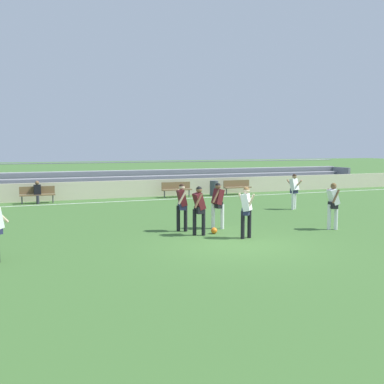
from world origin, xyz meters
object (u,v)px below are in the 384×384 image
spectator_seated (37,190)px  player_white_wide_right (294,188)px  bench_far_left (237,186)px  player_dark_on_ball (199,206)px  player_white_wide_left (246,208)px  trash_bin (214,188)px  bench_centre_sideline (37,193)px  soccer_ball (214,231)px  player_dark_dropping_back (182,203)px  player_white_pressing_high (333,202)px  bleacher_stand (181,180)px  bench_near_bin (176,188)px  player_dark_trailing_run (218,201)px

spectator_seated → player_white_wide_right: bearing=-31.3°
bench_far_left → player_dark_on_ball: size_ratio=1.07×
player_white_wide_left → trash_bin: bearing=70.2°
bench_centre_sideline → soccer_ball: bench_centre_sideline is taller
player_dark_dropping_back → bench_centre_sideline: bearing=113.3°
player_dark_dropping_back → trash_bin: bearing=59.9°
soccer_ball → player_dark_dropping_back: bearing=136.3°
spectator_seated → player_white_pressing_high: bearing=-50.9°
bleacher_stand → bench_centre_sideline: bleacher_stand is taller
bench_near_bin → trash_bin: 2.43m
player_white_wide_left → soccer_ball: (-0.66, 1.09, -0.91)m
bleacher_stand → player_dark_trailing_run: (-3.38, -13.01, 0.18)m
bleacher_stand → spectator_seated: bearing=-162.5°
player_dark_on_ball → player_dark_dropping_back: player_dark_dropping_back is taller
player_white_pressing_high → player_dark_on_ball: bearing=170.6°
bench_far_left → bench_near_bin: (-4.06, 0.00, 0.00)m
player_dark_on_ball → bleacher_stand: bearing=72.1°
trash_bin → player_white_pressing_high: (-0.68, -11.87, 0.56)m
player_dark_trailing_run → player_white_wide_left: player_white_wide_left is taller
player_dark_trailing_run → player_dark_on_ball: player_dark_trailing_run is taller
player_white_wide_right → bleacher_stand: bearing=102.4°
bench_far_left → player_white_wide_right: bearing=-94.7°
player_dark_trailing_run → player_dark_dropping_back: player_dark_dropping_back is taller
trash_bin → player_dark_on_ball: (-5.60, -11.05, 0.54)m
bench_centre_sideline → player_dark_on_ball: bearing=-67.1°
bleacher_stand → soccer_ball: bearing=-105.7°
bench_near_bin → player_white_wide_right: player_white_wide_right is taller
spectator_seated → player_white_wide_right: 13.28m
trash_bin → player_white_wide_left: size_ratio=0.54×
player_white_wide_left → soccer_ball: size_ratio=7.76×
bleacher_stand → player_dark_on_ball: bleacher_stand is taller
bench_centre_sideline → trash_bin: size_ratio=1.96×
bench_far_left → soccer_ball: bench_far_left is taller
bench_far_left → player_dark_dropping_back: bearing=-126.3°
player_dark_trailing_run → bench_far_left: bearing=59.1°
bench_near_bin → player_white_wide_left: bearing=-99.0°
spectator_seated → player_white_pressing_high: player_white_pressing_high is taller
player_white_wide_right → spectator_seated: bearing=148.7°
trash_bin → player_white_pressing_high: 11.90m
bench_far_left → spectator_seated: (-11.93, -0.12, 0.16)m
bench_far_left → player_white_pressing_high: (-2.31, -11.94, 0.47)m
soccer_ball → player_dark_on_ball: bearing=-174.2°
bench_far_left → player_white_wide_right: (-0.58, -7.01, 0.48)m
bench_far_left → trash_bin: trash_bin is taller
trash_bin → player_white_pressing_high: bearing=-93.3°
player_white_wide_left → soccer_ball: bearing=121.2°
bench_far_left → player_white_pressing_high: player_white_pressing_high is taller
trash_bin → player_white_wide_left: player_white_wide_left is taller
bench_centre_sideline → trash_bin: 10.30m
bleacher_stand → bench_centre_sideline: (-9.19, -2.79, -0.28)m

